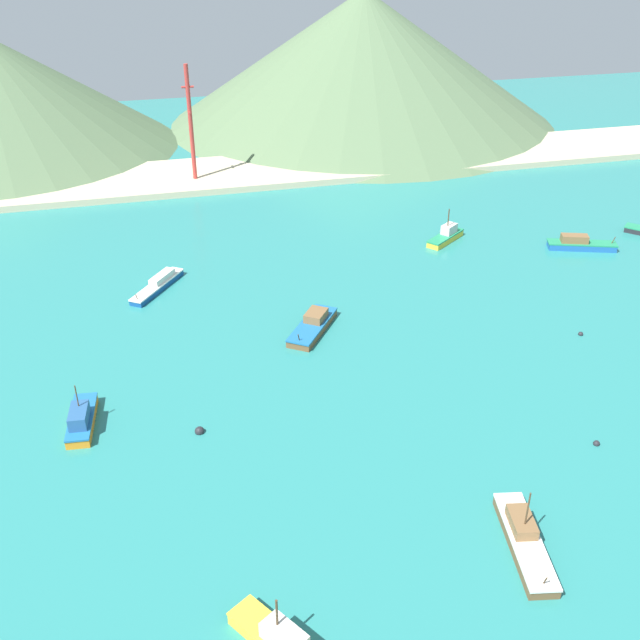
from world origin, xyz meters
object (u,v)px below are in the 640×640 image
at_px(fishing_boat_4, 278,639).
at_px(fishing_boat_7, 313,325).
at_px(fishing_boat_6, 524,539).
at_px(buoy_0, 200,431).
at_px(buoy_2, 581,334).
at_px(fishing_boat_1, 158,284).
at_px(fishing_boat_8, 446,236).
at_px(fishing_boat_5, 580,244).
at_px(buoy_1, 596,444).
at_px(fishing_boat_3, 81,419).
at_px(radio_tower, 191,125).

xyz_separation_m(fishing_boat_4, fishing_boat_7, (13.19, 43.32, -0.18)).
height_order(fishing_boat_6, buoy_0, fishing_boat_6).
height_order(buoy_0, buoy_2, buoy_0).
height_order(fishing_boat_7, buoy_0, fishing_boat_7).
height_order(fishing_boat_1, fishing_boat_8, fishing_boat_8).
distance_m(fishing_boat_5, buoy_1, 49.09).
bearing_deg(buoy_1, fishing_boat_5, 60.65).
distance_m(fishing_boat_7, buoy_0, 23.47).
xyz_separation_m(fishing_boat_1, fishing_boat_3, (-9.45, -29.52, 0.30)).
bearing_deg(fishing_boat_4, fishing_boat_6, 11.54).
relative_size(fishing_boat_1, buoy_0, 10.26).
xyz_separation_m(fishing_boat_4, fishing_boat_5, (59.05, 57.40, -0.09)).
bearing_deg(fishing_boat_8, fishing_boat_3, -147.16).
bearing_deg(buoy_2, fishing_boat_3, -176.26).
bearing_deg(fishing_boat_7, buoy_2, -16.30).
bearing_deg(fishing_boat_1, radio_tower, 77.42).
bearing_deg(buoy_2, buoy_1, -117.40).
xyz_separation_m(fishing_boat_3, buoy_1, (49.32, -15.50, -0.84)).
xyz_separation_m(fishing_boat_4, buoy_1, (34.99, 14.62, -0.80)).
xyz_separation_m(fishing_boat_4, fishing_boat_6, (21.69, 4.43, -0.18)).
distance_m(fishing_boat_5, fishing_boat_6, 64.82).
height_order(fishing_boat_8, radio_tower, radio_tower).
bearing_deg(fishing_boat_5, fishing_boat_6, -125.20).
distance_m(fishing_boat_4, radio_tower, 102.76).
bearing_deg(fishing_boat_1, fishing_boat_8, 7.18).
height_order(fishing_boat_5, buoy_2, fishing_boat_5).
bearing_deg(fishing_boat_5, buoy_2, -120.91).
bearing_deg(fishing_boat_4, buoy_0, 96.15).
relative_size(fishing_boat_5, fishing_boat_8, 1.37).
xyz_separation_m(fishing_boat_5, buoy_1, (-24.06, -42.78, -0.71)).
xyz_separation_m(fishing_boat_1, radio_tower, (9.48, 42.49, 10.59)).
distance_m(fishing_boat_4, fishing_boat_7, 45.28).
height_order(fishing_boat_4, buoy_2, fishing_boat_4).
bearing_deg(buoy_0, buoy_2, 9.30).
height_order(fishing_boat_7, fishing_boat_8, fishing_boat_8).
distance_m(fishing_boat_1, fishing_boat_8, 45.44).
xyz_separation_m(fishing_boat_6, radio_tower, (-17.08, 97.71, 10.51)).
bearing_deg(fishing_boat_8, buoy_1, -95.88).
bearing_deg(fishing_boat_1, buoy_1, -48.48).
xyz_separation_m(fishing_boat_1, buoy_1, (39.86, -45.02, -0.54)).
height_order(buoy_1, radio_tower, radio_tower).
height_order(fishing_boat_3, buoy_1, fishing_boat_3).
xyz_separation_m(fishing_boat_3, fishing_boat_4, (14.32, -30.12, -0.04)).
distance_m(buoy_1, radio_tower, 93.30).
relative_size(buoy_0, buoy_2, 1.58).
distance_m(fishing_boat_5, buoy_0, 69.31).
relative_size(fishing_boat_4, buoy_1, 11.94).
xyz_separation_m(fishing_boat_8, buoy_1, (-5.22, -50.70, -0.76)).
relative_size(fishing_boat_1, fishing_boat_8, 1.31).
distance_m(fishing_boat_4, fishing_boat_8, 76.71).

